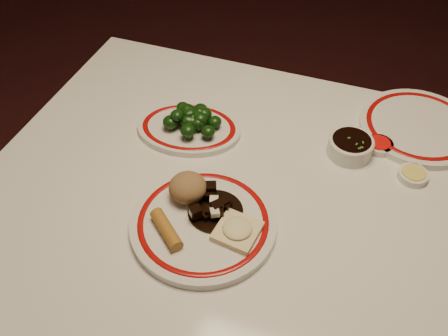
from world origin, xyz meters
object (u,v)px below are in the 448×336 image
Objects in this scene: dining_table at (260,224)px; rice_mound at (188,187)px; stirfry_heap at (214,207)px; broccoli_plate at (189,129)px; soy_bowl at (350,147)px; broccoli_pile at (192,118)px; fried_wonton at (237,230)px; main_plate at (203,223)px; spring_roll at (166,229)px.

rice_mound reaches higher than dining_table.
stirfry_heap is (-0.08, -0.08, 0.12)m from dining_table.
broccoli_plate reaches higher than dining_table.
dining_table is 4.44× the size of broccoli_plate.
broccoli_pile is at bearing -172.52° from soy_bowl.
dining_table is 10.86× the size of stirfry_heap.
soy_bowl reaches higher than broccoli_plate.
stirfry_heap reaches higher than fried_wonton.
main_plate is 0.07m from fried_wonton.
dining_table is 3.80× the size of main_plate.
broccoli_pile is at bearing 53.62° from spring_roll.
spring_roll is 0.13m from fried_wonton.
stirfry_heap is 1.11× the size of soy_bowl.
spring_roll reaches higher than fried_wonton.
dining_table is at bearing -127.48° from soy_bowl.
main_plate is 0.29m from broccoli_plate.
spring_roll is 0.31m from broccoli_plate.
dining_table is 0.21m from rice_mound.
broccoli_plate is at bearing -141.66° from broccoli_pile.
fried_wonton is (0.07, -0.01, 0.02)m from main_plate.
broccoli_plate is at bearing 128.88° from fried_wonton.
dining_table is at bearing -34.06° from broccoli_pile.
main_plate is 0.38m from soy_bowl.
fried_wonton is 0.80× the size of stirfry_heap.
fried_wonton is 0.33m from broccoli_plate.
main_plate is 0.29m from broccoli_pile.
soy_bowl reaches higher than main_plate.
fried_wonton is (0.12, -0.05, -0.02)m from rice_mound.
soy_bowl is at bearing 42.01° from rice_mound.
main_plate is 0.04m from stirfry_heap.
broccoli_pile is (-0.13, 0.26, 0.03)m from main_plate.
spring_roll is (-0.05, -0.05, 0.02)m from main_plate.
rice_mound is at bearing -70.01° from broccoli_pile.
fried_wonton is at bearing -4.30° from main_plate.
soy_bowl is (0.36, 0.05, -0.02)m from broccoli_pile.
fried_wonton is 0.35m from soy_bowl.
broccoli_pile reaches higher than broccoli_plate.
spring_roll is (-0.14, -0.16, 0.12)m from dining_table.
main_plate is 0.08m from rice_mound.
broccoli_pile is (-0.08, 0.21, -0.01)m from rice_mound.
soy_bowl is (0.22, 0.27, -0.01)m from stirfry_heap.
broccoli_pile is at bearing 38.34° from broccoli_plate.
rice_mound is 0.69× the size of stirfry_heap.
fried_wonton is (0.13, 0.05, -0.00)m from spring_roll.
dining_table is at bearing 47.45° from stirfry_heap.
fried_wonton is at bearing -29.70° from spring_roll.
rice_mound is 0.28× the size of broccoli_plate.
main_plate is 3.17× the size of soy_bowl.
dining_table is 0.27m from soy_bowl.
dining_table is 9.33× the size of broccoli_pile.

